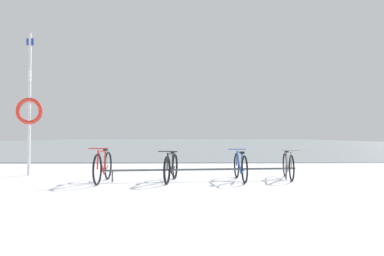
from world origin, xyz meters
The scene contains 7 objects.
ground centered at (0.00, 53.90, -0.04)m, with size 80.00×132.00×0.08m.
bike_rack centered at (1.03, 4.41, 0.27)m, with size 4.86×0.57×0.31m.
bicycle_0 centered at (-1.38, 4.15, 0.38)m, with size 0.46×1.75×0.84m.
bicycle_1 centered at (0.26, 4.25, 0.35)m, with size 0.46×1.66×0.77m.
bicycle_2 centered at (2.00, 4.44, 0.35)m, with size 0.46×1.75×0.78m.
bicycle_3 centered at (3.30, 4.78, 0.35)m, with size 0.46×1.70×0.77m.
rescue_post centered at (-3.86, 5.61, 1.93)m, with size 0.77×0.12×4.07m.
Camera 1 is at (0.69, -4.07, 1.12)m, focal length 31.64 mm.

